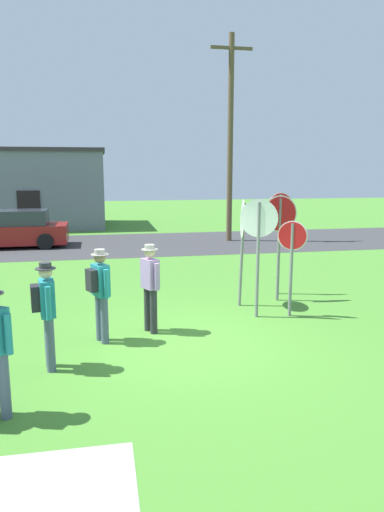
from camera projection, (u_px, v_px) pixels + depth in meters
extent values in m
plane|color=#47842D|center=(184.00, 344.00, 8.56)|extent=(80.00, 80.00, 0.00)
cube|color=#38383A|center=(137.00, 244.00, 20.02)|extent=(60.00, 6.40, 0.01)
cube|color=slate|center=(35.00, 190.00, 25.76)|extent=(7.42, 5.24, 4.02)
cube|color=#383333|center=(33.00, 151.00, 25.37)|extent=(7.62, 5.44, 0.20)
cube|color=black|center=(29.00, 212.00, 23.38)|extent=(1.10, 0.08, 2.10)
cylinder|color=brown|center=(230.00, 141.00, 20.21)|extent=(0.24, 0.24, 8.72)
cube|color=brown|center=(232.00, 48.00, 19.52)|extent=(1.80, 0.12, 0.12)
cube|color=maroon|center=(13.00, 234.00, 19.18)|extent=(4.32, 1.85, 0.76)
cube|color=#2D333D|center=(19.00, 217.00, 19.10)|extent=(2.25, 1.56, 0.60)
cylinder|color=black|center=(45.00, 241.00, 18.61)|extent=(0.64, 0.23, 0.64)
cylinder|color=black|center=(50.00, 235.00, 20.34)|extent=(0.64, 0.23, 0.64)
cylinder|color=slate|center=(242.00, 255.00, 10.79)|extent=(0.15, 0.10, 2.40)
cylinder|color=white|center=(242.00, 219.00, 10.64)|extent=(0.22, 0.86, 0.87)
cylinder|color=red|center=(243.00, 219.00, 10.64)|extent=(0.21, 0.80, 0.81)
cylinder|color=slate|center=(279.00, 245.00, 11.81)|extent=(0.07, 0.07, 2.53)
cylinder|color=white|center=(280.00, 205.00, 11.62)|extent=(0.61, 0.05, 0.61)
cylinder|color=red|center=(281.00, 205.00, 11.61)|extent=(0.57, 0.05, 0.57)
cylinder|color=slate|center=(291.00, 270.00, 10.04)|extent=(0.10, 0.10, 2.03)
cylinder|color=white|center=(292.00, 236.00, 9.90)|extent=(0.55, 0.33, 0.63)
cylinder|color=red|center=(292.00, 236.00, 9.90)|extent=(0.51, 0.31, 0.58)
cylinder|color=slate|center=(279.00, 250.00, 11.22)|extent=(0.07, 0.07, 2.47)
cylinder|color=white|center=(280.00, 214.00, 11.06)|extent=(0.86, 0.04, 0.86)
cylinder|color=red|center=(280.00, 214.00, 11.05)|extent=(0.80, 0.04, 0.80)
cylinder|color=slate|center=(258.00, 261.00, 9.93)|extent=(0.09, 0.09, 2.48)
cylinder|color=white|center=(259.00, 218.00, 9.77)|extent=(0.72, 0.36, 0.80)
cylinder|color=red|center=(259.00, 218.00, 9.78)|extent=(0.67, 0.34, 0.74)
cylinder|color=#4C5670|center=(99.00, 317.00, 8.71)|extent=(0.14, 0.14, 0.88)
cylinder|color=#4C5670|center=(105.00, 320.00, 8.53)|extent=(0.14, 0.14, 0.88)
cube|color=teal|center=(101.00, 280.00, 8.49)|extent=(0.35, 0.42, 0.58)
cylinder|color=teal|center=(95.00, 279.00, 8.68)|extent=(0.09, 0.09, 0.52)
cylinder|color=teal|center=(106.00, 284.00, 8.30)|extent=(0.09, 0.09, 0.52)
sphere|color=#9E7051|center=(100.00, 258.00, 8.41)|extent=(0.21, 0.21, 0.21)
cylinder|color=gray|center=(100.00, 255.00, 8.40)|extent=(0.31, 0.31, 0.02)
cylinder|color=gray|center=(100.00, 252.00, 8.39)|extent=(0.19, 0.19, 0.09)
cube|color=#232328|center=(92.00, 280.00, 8.39)|extent=(0.24, 0.29, 0.40)
cylinder|color=#4C5670|center=(49.00, 340.00, 7.54)|extent=(0.14, 0.14, 0.88)
cylinder|color=#4C5670|center=(50.00, 345.00, 7.34)|extent=(0.14, 0.14, 0.88)
cube|color=teal|center=(47.00, 298.00, 7.31)|extent=(0.28, 0.39, 0.58)
cylinder|color=teal|center=(46.00, 295.00, 7.53)|extent=(0.09, 0.09, 0.52)
cylinder|color=teal|center=(48.00, 303.00, 7.09)|extent=(0.09, 0.09, 0.52)
sphere|color=beige|center=(46.00, 272.00, 7.23)|extent=(0.21, 0.21, 0.21)
cylinder|color=#333338|center=(45.00, 268.00, 7.22)|extent=(0.32, 0.31, 0.02)
cylinder|color=#333338|center=(45.00, 265.00, 7.21)|extent=(0.19, 0.19, 0.09)
cube|color=#232328|center=(36.00, 298.00, 7.25)|extent=(0.18, 0.28, 0.40)
cylinder|color=#2D2D33|center=(148.00, 309.00, 9.23)|extent=(0.14, 0.14, 0.88)
cylinder|color=#2D2D33|center=(154.00, 312.00, 9.06)|extent=(0.14, 0.14, 0.88)
cube|color=#9E7AB2|center=(150.00, 274.00, 9.01)|extent=(0.36, 0.42, 0.58)
cylinder|color=#9E7AB2|center=(144.00, 273.00, 9.20)|extent=(0.09, 0.09, 0.52)
cylinder|color=#9E7AB2|center=(157.00, 277.00, 8.83)|extent=(0.09, 0.09, 0.52)
sphere|color=beige|center=(150.00, 252.00, 8.94)|extent=(0.21, 0.21, 0.21)
cylinder|color=gray|center=(150.00, 250.00, 8.92)|extent=(0.31, 0.31, 0.02)
cylinder|color=gray|center=(150.00, 247.00, 8.92)|extent=(0.19, 0.19, 0.09)
cylinder|color=#4C5670|center=(4.00, 386.00, 5.95)|extent=(0.14, 0.14, 0.88)
cylinder|color=teal|center=(8.00, 334.00, 5.77)|extent=(0.09, 0.09, 0.52)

